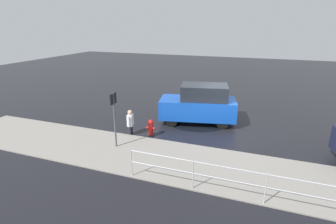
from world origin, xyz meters
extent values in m
plane|color=black|center=(0.00, 0.00, 0.00)|extent=(60.00, 60.00, 0.00)
cube|color=gray|center=(0.00, 4.20, 0.02)|extent=(24.00, 3.20, 0.04)
cube|color=blue|center=(1.50, -0.17, 0.79)|extent=(4.17, 2.49, 0.99)
cube|color=#1E232B|center=(1.19, -0.24, 1.67)|extent=(2.60, 1.96, 0.77)
cylinder|color=black|center=(2.60, 0.80, 0.30)|extent=(0.63, 0.34, 0.60)
cylinder|color=black|center=(2.91, -0.60, 0.30)|extent=(0.63, 0.34, 0.60)
cylinder|color=black|center=(0.09, 0.26, 0.30)|extent=(0.63, 0.34, 0.60)
cylinder|color=black|center=(0.39, -1.14, 0.30)|extent=(0.63, 0.34, 0.60)
cylinder|color=red|center=(3.11, 2.28, 0.31)|extent=(0.22, 0.22, 0.62)
sphere|color=red|center=(3.11, 2.28, 0.67)|extent=(0.26, 0.26, 0.26)
cylinder|color=red|center=(2.95, 2.28, 0.38)|extent=(0.10, 0.09, 0.09)
cylinder|color=red|center=(3.27, 2.28, 0.38)|extent=(0.10, 0.09, 0.09)
cylinder|color=#2D2D2D|center=(3.11, 2.28, 0.03)|extent=(0.31, 0.31, 0.06)
cube|color=silver|center=(4.07, 2.46, 0.73)|extent=(0.30, 0.40, 0.55)
sphere|color=tan|center=(4.07, 2.46, 1.11)|extent=(0.22, 0.22, 0.22)
cylinder|color=#1E1E2D|center=(4.09, 2.38, 0.23)|extent=(0.13, 0.13, 0.45)
cylinder|color=#1E1E2D|center=(4.06, 2.55, 0.23)|extent=(0.13, 0.13, 0.45)
cylinder|color=silver|center=(4.12, 2.23, 0.73)|extent=(0.09, 0.09, 0.50)
cylinder|color=silver|center=(4.03, 2.70, 0.73)|extent=(0.09, 0.09, 0.50)
cylinder|color=#B7BABF|center=(-1.98, 5.70, 0.53)|extent=(0.04, 0.04, 1.05)
cylinder|color=#B7BABF|center=(0.17, 5.70, 0.53)|extent=(0.04, 0.04, 1.05)
cylinder|color=#B7BABF|center=(2.32, 5.70, 0.53)|extent=(0.04, 0.04, 1.05)
cylinder|color=#B7BABF|center=(-1.98, 5.70, 1.00)|extent=(8.60, 0.04, 0.04)
cylinder|color=#B7BABF|center=(-1.98, 5.70, 0.58)|extent=(8.60, 0.04, 0.04)
cylinder|color=#4C4C51|center=(4.02, 3.90, 1.20)|extent=(0.07, 0.07, 2.40)
cube|color=black|center=(4.02, 3.90, 2.15)|extent=(0.04, 0.44, 0.44)
cylinder|color=black|center=(1.61, -0.65, 0.00)|extent=(3.68, 3.68, 0.01)
camera|label=1|loc=(-1.54, 12.66, 5.02)|focal=28.00mm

